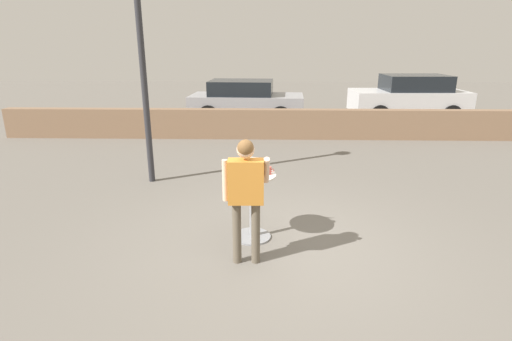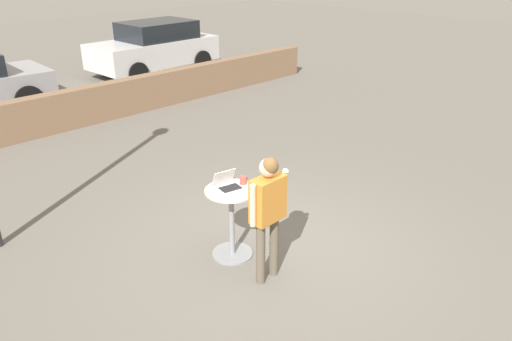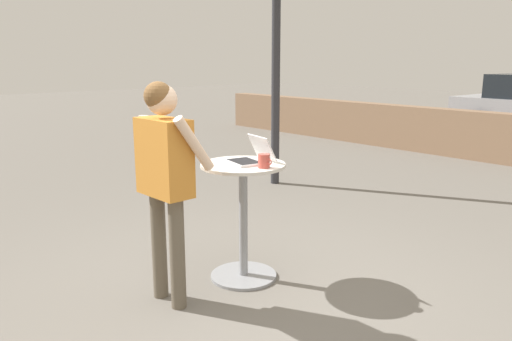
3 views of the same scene
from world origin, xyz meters
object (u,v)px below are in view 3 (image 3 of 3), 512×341
(cafe_table, at_px, (243,212))
(coffee_mug, at_px, (264,161))
(standing_person, at_px, (164,167))
(laptop, at_px, (251,157))

(cafe_table, xyz_separation_m, coffee_mug, (0.23, 0.02, 0.45))
(coffee_mug, relative_size, standing_person, 0.08)
(cafe_table, relative_size, standing_person, 0.59)
(coffee_mug, bearing_deg, laptop, 165.92)
(cafe_table, bearing_deg, coffee_mug, 3.87)
(laptop, relative_size, standing_person, 0.24)
(cafe_table, relative_size, coffee_mug, 7.46)
(cafe_table, distance_m, standing_person, 0.83)
(laptop, bearing_deg, cafe_table, -99.69)
(coffee_mug, distance_m, standing_person, 0.75)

